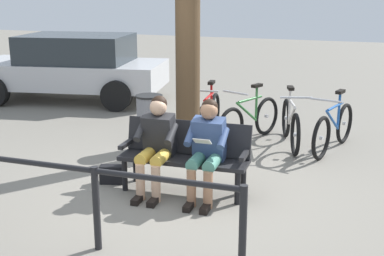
{
  "coord_description": "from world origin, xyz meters",
  "views": [
    {
      "loc": [
        -2.2,
        5.46,
        2.46
      ],
      "look_at": [
        -0.05,
        -0.33,
        0.75
      ],
      "focal_mm": 47.38,
      "sensor_mm": 36.0,
      "label": 1
    }
  ],
  "objects_px": {
    "bicycle_blue": "(250,120)",
    "tree_trunk": "(188,37)",
    "litter_bin": "(150,122)",
    "bicycle_green": "(291,124)",
    "bicycle_purple": "(209,116)",
    "handbag": "(112,174)",
    "parked_car": "(72,66)",
    "person_reading": "(207,145)",
    "person_companion": "(156,141)",
    "bicycle_orange": "(334,128)",
    "bench": "(186,151)"
  },
  "relations": [
    {
      "from": "handbag",
      "to": "tree_trunk",
      "type": "xyz_separation_m",
      "value": [
        -0.46,
        -1.6,
        1.65
      ]
    },
    {
      "from": "person_companion",
      "to": "tree_trunk",
      "type": "bearing_deg",
      "value": -85.7
    },
    {
      "from": "tree_trunk",
      "to": "litter_bin",
      "type": "bearing_deg",
      "value": 10.65
    },
    {
      "from": "parked_car",
      "to": "handbag",
      "type": "bearing_deg",
      "value": 117.14
    },
    {
      "from": "person_companion",
      "to": "litter_bin",
      "type": "distance_m",
      "value": 1.75
    },
    {
      "from": "person_companion",
      "to": "handbag",
      "type": "height_order",
      "value": "person_companion"
    },
    {
      "from": "bicycle_blue",
      "to": "parked_car",
      "type": "distance_m",
      "value": 4.89
    },
    {
      "from": "tree_trunk",
      "to": "bicycle_orange",
      "type": "bearing_deg",
      "value": -158.99
    },
    {
      "from": "person_companion",
      "to": "bench",
      "type": "bearing_deg",
      "value": -152.95
    },
    {
      "from": "bicycle_orange",
      "to": "bicycle_green",
      "type": "relative_size",
      "value": 1.01
    },
    {
      "from": "tree_trunk",
      "to": "litter_bin",
      "type": "height_order",
      "value": "tree_trunk"
    },
    {
      "from": "bicycle_green",
      "to": "bicycle_blue",
      "type": "xyz_separation_m",
      "value": [
        0.68,
        -0.02,
        0.0
      ]
    },
    {
      "from": "person_companion",
      "to": "bicycle_purple",
      "type": "bearing_deg",
      "value": -89.4
    },
    {
      "from": "litter_bin",
      "to": "bicycle_blue",
      "type": "distance_m",
      "value": 1.68
    },
    {
      "from": "person_reading",
      "to": "bicycle_orange",
      "type": "relative_size",
      "value": 0.73
    },
    {
      "from": "litter_bin",
      "to": "bicycle_green",
      "type": "relative_size",
      "value": 0.54
    },
    {
      "from": "bench",
      "to": "bicycle_blue",
      "type": "distance_m",
      "value": 2.35
    },
    {
      "from": "person_reading",
      "to": "parked_car",
      "type": "height_order",
      "value": "parked_car"
    },
    {
      "from": "parked_car",
      "to": "litter_bin",
      "type": "bearing_deg",
      "value": 128.19
    },
    {
      "from": "litter_bin",
      "to": "handbag",
      "type": "bearing_deg",
      "value": 95.34
    },
    {
      "from": "bicycle_green",
      "to": "person_companion",
      "type": "bearing_deg",
      "value": -43.91
    },
    {
      "from": "bicycle_blue",
      "to": "bicycle_purple",
      "type": "height_order",
      "value": "same"
    },
    {
      "from": "bicycle_blue",
      "to": "bench",
      "type": "bearing_deg",
      "value": 15.4
    },
    {
      "from": "person_reading",
      "to": "bicycle_green",
      "type": "distance_m",
      "value": 2.55
    },
    {
      "from": "person_reading",
      "to": "person_companion",
      "type": "distance_m",
      "value": 0.64
    },
    {
      "from": "bicycle_purple",
      "to": "bicycle_blue",
      "type": "bearing_deg",
      "value": 84.12
    },
    {
      "from": "bicycle_blue",
      "to": "litter_bin",
      "type": "bearing_deg",
      "value": -32.91
    },
    {
      "from": "person_reading",
      "to": "bicycle_green",
      "type": "xyz_separation_m",
      "value": [
        -0.59,
        -2.46,
        -0.31
      ]
    },
    {
      "from": "bicycle_green",
      "to": "parked_car",
      "type": "height_order",
      "value": "parked_car"
    },
    {
      "from": "bicycle_green",
      "to": "bicycle_purple",
      "type": "distance_m",
      "value": 1.39
    },
    {
      "from": "bench",
      "to": "handbag",
      "type": "distance_m",
      "value": 1.06
    },
    {
      "from": "tree_trunk",
      "to": "parked_car",
      "type": "distance_m",
      "value": 4.72
    },
    {
      "from": "handbag",
      "to": "bicycle_blue",
      "type": "xyz_separation_m",
      "value": [
        -1.22,
        -2.47,
        0.24
      ]
    },
    {
      "from": "handbag",
      "to": "bicycle_purple",
      "type": "bearing_deg",
      "value": -101.67
    },
    {
      "from": "person_reading",
      "to": "person_companion",
      "type": "xyz_separation_m",
      "value": [
        0.64,
        0.03,
        -0.0
      ]
    },
    {
      "from": "person_reading",
      "to": "person_companion",
      "type": "relative_size",
      "value": 1.0
    },
    {
      "from": "person_companion",
      "to": "bicycle_blue",
      "type": "relative_size",
      "value": 0.76
    },
    {
      "from": "person_companion",
      "to": "bicycle_orange",
      "type": "bearing_deg",
      "value": -130.72
    },
    {
      "from": "tree_trunk",
      "to": "litter_bin",
      "type": "xyz_separation_m",
      "value": [
        0.6,
        0.11,
        -1.33
      ]
    },
    {
      "from": "litter_bin",
      "to": "parked_car",
      "type": "height_order",
      "value": "parked_car"
    },
    {
      "from": "bicycle_green",
      "to": "parked_car",
      "type": "relative_size",
      "value": 0.36
    },
    {
      "from": "bench",
      "to": "tree_trunk",
      "type": "bearing_deg",
      "value": -73.38
    },
    {
      "from": "handbag",
      "to": "litter_bin",
      "type": "relative_size",
      "value": 0.34
    },
    {
      "from": "litter_bin",
      "to": "bicycle_orange",
      "type": "bearing_deg",
      "value": -161.17
    },
    {
      "from": "person_reading",
      "to": "bicycle_blue",
      "type": "relative_size",
      "value": 0.76
    },
    {
      "from": "bench",
      "to": "bicycle_orange",
      "type": "distance_m",
      "value": 2.78
    },
    {
      "from": "bicycle_orange",
      "to": "person_companion",
      "type": "bearing_deg",
      "value": -23.05
    },
    {
      "from": "bicycle_green",
      "to": "parked_car",
      "type": "bearing_deg",
      "value": -126.79
    },
    {
      "from": "bicycle_blue",
      "to": "tree_trunk",
      "type": "bearing_deg",
      "value": -19.93
    },
    {
      "from": "handbag",
      "to": "bicycle_green",
      "type": "distance_m",
      "value": 3.11
    }
  ]
}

